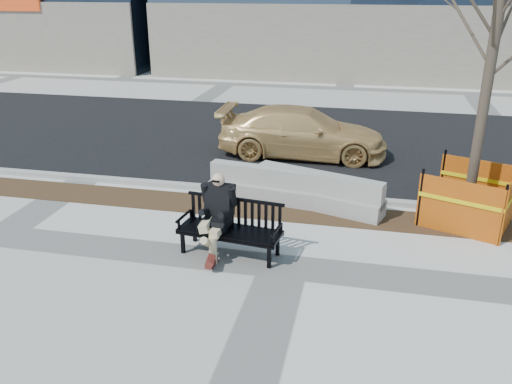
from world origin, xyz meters
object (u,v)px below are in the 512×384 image
seated_man (218,250)px  tree_fence (465,221)px  bench (230,254)px  jersey_barrier_right (318,207)px  jersey_barrier_left (269,200)px  sedan (302,155)px

seated_man → tree_fence: bearing=33.5°
bench → jersey_barrier_right: size_ratio=0.66×
jersey_barrier_left → jersey_barrier_right: jersey_barrier_right is taller
sedan → seated_man: bearing=171.8°
tree_fence → jersey_barrier_left: tree_fence is taller
jersey_barrier_left → jersey_barrier_right: bearing=0.4°
tree_fence → seated_man: bearing=-153.6°
seated_man → tree_fence: (5.13, 2.55, 0.00)m
bench → tree_fence: tree_fence is taller
jersey_barrier_left → jersey_barrier_right: size_ratio=0.97×
tree_fence → jersey_barrier_right: 3.37m
jersey_barrier_left → tree_fence: bearing=5.2°
bench → sedan: 6.78m
bench → seated_man: bearing=169.0°
seated_man → jersey_barrier_left: 2.87m
jersey_barrier_right → seated_man: bearing=-105.2°
jersey_barrier_left → jersey_barrier_right: 1.27m
seated_man → tree_fence: 5.73m
tree_fence → jersey_barrier_right: tree_fence is taller
bench → tree_fence: bearing=35.7°
bench → jersey_barrier_right: 3.11m
tree_fence → jersey_barrier_left: bearing=176.5°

